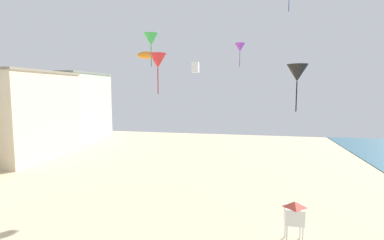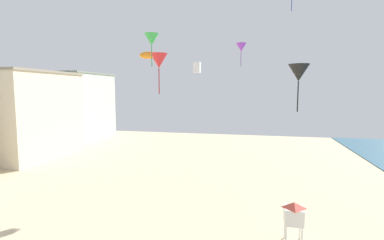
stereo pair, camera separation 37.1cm
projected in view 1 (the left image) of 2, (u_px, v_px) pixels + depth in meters
name	position (u px, v px, depth m)	size (l,w,h in m)	color
boardwalk_hotel_far	(63.00, 106.00, 54.32)	(13.88, 12.88, 12.50)	#B7C6B2
lifeguard_stand	(294.00, 213.00, 17.49)	(1.10, 1.10, 2.55)	white
kite_orange_parafoil	(146.00, 55.00, 34.48)	(2.24, 0.62, 0.87)	orange
kite_black_delta	(297.00, 73.00, 24.16)	(1.76, 1.76, 3.99)	black
kite_purple_delta	(240.00, 47.00, 25.84)	(0.92, 0.92, 2.08)	purple
kite_green_delta	(151.00, 39.00, 22.42)	(1.13, 1.13, 2.58)	green
kite_red_delta	(158.00, 61.00, 25.74)	(1.59, 1.59, 3.62)	red
kite_white_box	(195.00, 67.00, 29.56)	(0.68, 0.68, 1.07)	white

